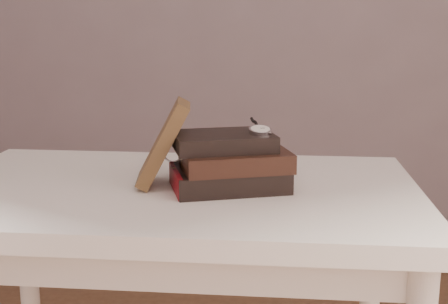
# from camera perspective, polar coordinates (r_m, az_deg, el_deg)

# --- Properties ---
(table) EXTENTS (1.00, 0.60, 0.75)m
(table) POSITION_cam_1_polar(r_m,az_deg,el_deg) (1.25, -4.64, -7.26)
(table) COLOR white
(table) RESTS_ON ground
(book_stack) EXTENTS (0.27, 0.21, 0.11)m
(book_stack) POSITION_cam_1_polar(r_m,az_deg,el_deg) (1.19, 0.54, -1.07)
(book_stack) COLOR black
(book_stack) RESTS_ON table
(journal) EXTENTS (0.13, 0.13, 0.18)m
(journal) POSITION_cam_1_polar(r_m,az_deg,el_deg) (1.21, -5.89, 0.88)
(journal) COLOR #432E1A
(journal) RESTS_ON table
(pocket_watch) EXTENTS (0.06, 0.15, 0.02)m
(pocket_watch) POSITION_cam_1_polar(r_m,az_deg,el_deg) (1.18, 3.47, 2.19)
(pocket_watch) COLOR silver
(pocket_watch) RESTS_ON book_stack
(eyeglasses) EXTENTS (0.12, 0.13, 0.05)m
(eyeglasses) POSITION_cam_1_polar(r_m,az_deg,el_deg) (1.24, -3.86, 0.08)
(eyeglasses) COLOR silver
(eyeglasses) RESTS_ON book_stack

